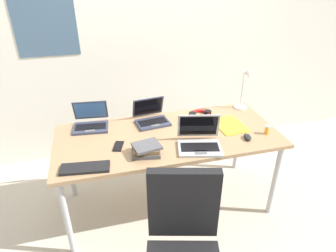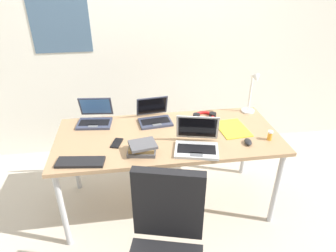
{
  "view_description": "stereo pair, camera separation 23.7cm",
  "coord_description": "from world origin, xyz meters",
  "px_view_note": "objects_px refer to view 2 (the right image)",
  "views": [
    {
      "loc": [
        -0.53,
        -2.0,
        1.97
      ],
      "look_at": [
        0.0,
        0.0,
        0.82
      ],
      "focal_mm": 31.72,
      "sensor_mm": 36.0,
      "label": 1
    },
    {
      "loc": [
        -0.3,
        -2.05,
        1.97
      ],
      "look_at": [
        0.0,
        0.0,
        0.82
      ],
      "focal_mm": 31.72,
      "sensor_mm": 36.0,
      "label": 2
    }
  ],
  "objects_px": {
    "laptop_near_mouse": "(154,117)",
    "laptop_near_lamp": "(95,118)",
    "coffee_mug": "(209,128)",
    "headphones": "(205,116)",
    "paper_folder_near_lamp": "(233,129)",
    "desk_lamp": "(252,93)",
    "book_stack": "(142,148)",
    "pill_bottle": "(270,135)",
    "laptop_back_right": "(197,143)",
    "cell_phone": "(117,143)",
    "external_keyboard": "(80,162)",
    "computer_mouse": "(248,142)"
  },
  "relations": [
    {
      "from": "desk_lamp",
      "to": "pill_bottle",
      "type": "distance_m",
      "value": 0.49
    },
    {
      "from": "headphones",
      "to": "paper_folder_near_lamp",
      "type": "height_order",
      "value": "headphones"
    },
    {
      "from": "cell_phone",
      "to": "laptop_back_right",
      "type": "bearing_deg",
      "value": 3.44
    },
    {
      "from": "paper_folder_near_lamp",
      "to": "coffee_mug",
      "type": "distance_m",
      "value": 0.22
    },
    {
      "from": "desk_lamp",
      "to": "cell_phone",
      "type": "xyz_separation_m",
      "value": [
        -1.21,
        -0.35,
        -0.19
      ]
    },
    {
      "from": "desk_lamp",
      "to": "computer_mouse",
      "type": "bearing_deg",
      "value": -112.7
    },
    {
      "from": "laptop_near_mouse",
      "to": "paper_folder_near_lamp",
      "type": "height_order",
      "value": "laptop_near_mouse"
    },
    {
      "from": "desk_lamp",
      "to": "book_stack",
      "type": "distance_m",
      "value": 1.15
    },
    {
      "from": "external_keyboard",
      "to": "laptop_near_mouse",
      "type": "bearing_deg",
      "value": 50.79
    },
    {
      "from": "laptop_near_lamp",
      "to": "external_keyboard",
      "type": "xyz_separation_m",
      "value": [
        -0.06,
        -0.6,
        -0.03
      ]
    },
    {
      "from": "book_stack",
      "to": "paper_folder_near_lamp",
      "type": "xyz_separation_m",
      "value": [
        0.77,
        0.24,
        -0.03
      ]
    },
    {
      "from": "desk_lamp",
      "to": "book_stack",
      "type": "xyz_separation_m",
      "value": [
        -1.02,
        -0.5,
        -0.16
      ]
    },
    {
      "from": "laptop_back_right",
      "to": "cell_phone",
      "type": "bearing_deg",
      "value": 165.7
    },
    {
      "from": "coffee_mug",
      "to": "external_keyboard",
      "type": "bearing_deg",
      "value": -164.26
    },
    {
      "from": "desk_lamp",
      "to": "laptop_near_lamp",
      "type": "xyz_separation_m",
      "value": [
        -1.4,
        0.02,
        -0.15
      ]
    },
    {
      "from": "laptop_back_right",
      "to": "book_stack",
      "type": "relative_size",
      "value": 1.64
    },
    {
      "from": "laptop_back_right",
      "to": "paper_folder_near_lamp",
      "type": "bearing_deg",
      "value": 33.6
    },
    {
      "from": "desk_lamp",
      "to": "laptop_near_mouse",
      "type": "bearing_deg",
      "value": -178.02
    },
    {
      "from": "computer_mouse",
      "to": "external_keyboard",
      "type": "bearing_deg",
      "value": -165.49
    },
    {
      "from": "laptop_back_right",
      "to": "external_keyboard",
      "type": "bearing_deg",
      "value": -175.25
    },
    {
      "from": "laptop_back_right",
      "to": "book_stack",
      "type": "height_order",
      "value": "laptop_back_right"
    },
    {
      "from": "laptop_near_lamp",
      "to": "coffee_mug",
      "type": "distance_m",
      "value": 0.99
    },
    {
      "from": "desk_lamp",
      "to": "external_keyboard",
      "type": "bearing_deg",
      "value": -158.47
    },
    {
      "from": "paper_folder_near_lamp",
      "to": "headphones",
      "type": "bearing_deg",
      "value": 127.23
    },
    {
      "from": "book_stack",
      "to": "coffee_mug",
      "type": "bearing_deg",
      "value": 20.12
    },
    {
      "from": "pill_bottle",
      "to": "headphones",
      "type": "bearing_deg",
      "value": 132.71
    },
    {
      "from": "desk_lamp",
      "to": "book_stack",
      "type": "height_order",
      "value": "desk_lamp"
    },
    {
      "from": "laptop_near_mouse",
      "to": "coffee_mug",
      "type": "distance_m",
      "value": 0.5
    },
    {
      "from": "computer_mouse",
      "to": "paper_folder_near_lamp",
      "type": "bearing_deg",
      "value": 110.66
    },
    {
      "from": "pill_bottle",
      "to": "book_stack",
      "type": "relative_size",
      "value": 0.34
    },
    {
      "from": "book_stack",
      "to": "paper_folder_near_lamp",
      "type": "relative_size",
      "value": 0.74
    },
    {
      "from": "laptop_near_lamp",
      "to": "cell_phone",
      "type": "xyz_separation_m",
      "value": [
        0.19,
        -0.37,
        -0.04
      ]
    },
    {
      "from": "external_keyboard",
      "to": "computer_mouse",
      "type": "distance_m",
      "value": 1.25
    },
    {
      "from": "laptop_back_right",
      "to": "paper_folder_near_lamp",
      "type": "distance_m",
      "value": 0.44
    },
    {
      "from": "laptop_back_right",
      "to": "coffee_mug",
      "type": "height_order",
      "value": "laptop_back_right"
    },
    {
      "from": "laptop_near_lamp",
      "to": "pill_bottle",
      "type": "relative_size",
      "value": 3.95
    },
    {
      "from": "laptop_near_mouse",
      "to": "laptop_near_lamp",
      "type": "bearing_deg",
      "value": 174.34
    },
    {
      "from": "laptop_near_lamp",
      "to": "headphones",
      "type": "relative_size",
      "value": 1.46
    },
    {
      "from": "laptop_near_mouse",
      "to": "headphones",
      "type": "relative_size",
      "value": 1.42
    },
    {
      "from": "book_stack",
      "to": "coffee_mug",
      "type": "distance_m",
      "value": 0.6
    },
    {
      "from": "laptop_near_lamp",
      "to": "laptop_near_mouse",
      "type": "xyz_separation_m",
      "value": [
        0.51,
        -0.05,
        -0.0
      ]
    },
    {
      "from": "laptop_back_right",
      "to": "coffee_mug",
      "type": "xyz_separation_m",
      "value": [
        0.15,
        0.21,
        -0.0
      ]
    },
    {
      "from": "cell_phone",
      "to": "laptop_near_lamp",
      "type": "bearing_deg",
      "value": 134.32
    },
    {
      "from": "book_stack",
      "to": "headphones",
      "type": "bearing_deg",
      "value": 38.75
    },
    {
      "from": "laptop_near_lamp",
      "to": "laptop_near_mouse",
      "type": "distance_m",
      "value": 0.52
    },
    {
      "from": "laptop_back_right",
      "to": "laptop_near_mouse",
      "type": "relative_size",
      "value": 1.24
    },
    {
      "from": "laptop_back_right",
      "to": "computer_mouse",
      "type": "xyz_separation_m",
      "value": [
        0.41,
        0.01,
        -0.03
      ]
    },
    {
      "from": "external_keyboard",
      "to": "book_stack",
      "type": "bearing_deg",
      "value": 17.14
    },
    {
      "from": "external_keyboard",
      "to": "coffee_mug",
      "type": "distance_m",
      "value": 1.04
    },
    {
      "from": "paper_folder_near_lamp",
      "to": "coffee_mug",
      "type": "xyz_separation_m",
      "value": [
        -0.21,
        -0.03,
        0.04
      ]
    }
  ]
}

